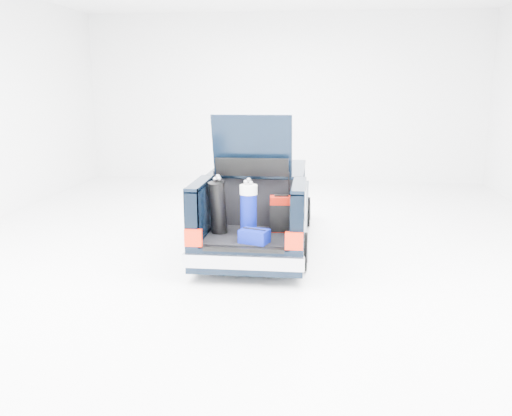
# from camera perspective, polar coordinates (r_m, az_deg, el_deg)

# --- Properties ---
(ground) EXTENTS (14.00, 14.00, 0.00)m
(ground) POSITION_cam_1_polar(r_m,az_deg,el_deg) (10.14, 0.32, -3.85)
(ground) COLOR white
(ground) RESTS_ON ground
(car) EXTENTS (1.87, 4.65, 2.47)m
(car) POSITION_cam_1_polar(r_m,az_deg,el_deg) (10.07, 0.39, -0.00)
(car) COLOR black
(car) RESTS_ON ground
(red_suitcase) EXTENTS (0.38, 0.26, 0.60)m
(red_suitcase) POSITION_cam_1_polar(r_m,az_deg,el_deg) (8.71, 2.68, -0.63)
(red_suitcase) COLOR maroon
(red_suitcase) RESTS_ON car
(black_golf_bag) EXTENTS (0.36, 0.41, 0.94)m
(black_golf_bag) POSITION_cam_1_polar(r_m,az_deg,el_deg) (8.57, -4.03, 0.07)
(black_golf_bag) COLOR black
(black_golf_bag) RESTS_ON car
(blue_golf_bag) EXTENTS (0.32, 0.32, 0.92)m
(blue_golf_bag) POSITION_cam_1_polar(r_m,az_deg,el_deg) (8.40, -0.79, -0.21)
(blue_golf_bag) COLOR black
(blue_golf_bag) RESTS_ON car
(blue_duffel) EXTENTS (0.49, 0.39, 0.22)m
(blue_duffel) POSITION_cam_1_polar(r_m,az_deg,el_deg) (8.11, -0.18, -2.97)
(blue_duffel) COLOR #040D6F
(blue_duffel) RESTS_ON car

